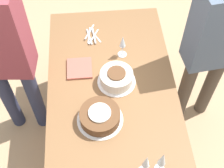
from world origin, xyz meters
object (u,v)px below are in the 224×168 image
Objects in this scene: cake_front_chocolate at (100,116)px; wine_glass_near at (162,160)px; person_cutting at (0,49)px; cake_center_white at (116,78)px; person_watching at (216,41)px; wine_glass_extra at (123,43)px; wine_glass_far at (146,163)px.

cake_front_chocolate is 0.49m from wine_glass_near.
person_cutting is at bearing -130.77° from wine_glass_near.
wine_glass_near reaches higher than cake_center_white.
cake_center_white is 0.90× the size of cake_front_chocolate.
cake_center_white is 0.74m from person_watching.
wine_glass_extra is 0.65m from person_watching.
wine_glass_extra is (-0.90, -0.03, -0.01)m from wine_glass_far.
wine_glass_far is at bearing 46.28° from person_watching.
cake_center_white is 0.67m from wine_glass_far.
person_watching reaches higher than wine_glass_near.
person_cutting is at bearing -84.80° from wine_glass_extra.
cake_center_white is 0.16× the size of person_cutting.
cake_front_chocolate is 0.19× the size of person_watching.
wine_glass_extra is at bearing 159.61° from cake_front_chocolate.
wine_glass_near is at bearing 7.87° from wine_glass_extra.
wine_glass_extra reaches higher than cake_front_chocolate.
person_watching reaches higher than cake_center_white.
wine_glass_extra is at bearing 10.22° from person_cutting.
person_cutting is at bearing -126.50° from cake_front_chocolate.
person_watching reaches higher than wine_glass_extra.
person_watching is (-0.45, 0.84, 0.13)m from cake_front_chocolate.
wine_glass_near is at bearing 50.35° from person_watching.
person_cutting reaches higher than person_watching.
wine_glass_near is at bearing 42.31° from cake_front_chocolate.
wine_glass_near is 1.13× the size of wine_glass_extra.
wine_glass_extra is (-0.25, 0.07, 0.08)m from cake_center_white.
person_watching is at bearing 118.18° from cake_front_chocolate.
wine_glass_far is 0.13× the size of person_cutting.
person_watching reaches higher than wine_glass_far.
person_cutting reaches higher than cake_center_white.
person_cutting is (0.08, -0.82, 0.10)m from wine_glass_extra.
person_cutting is at bearing -134.00° from wine_glass_far.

